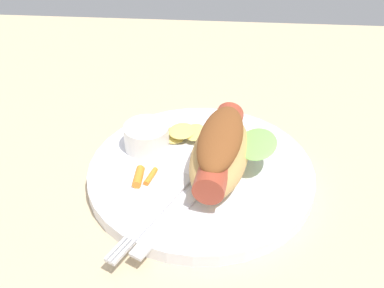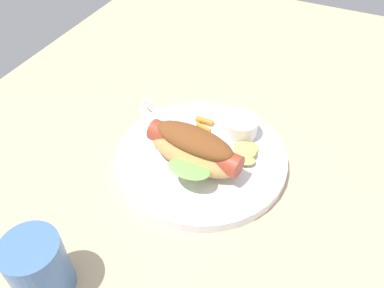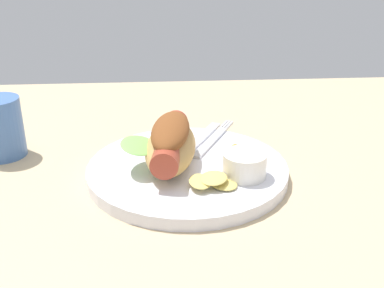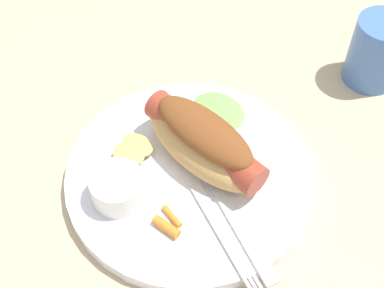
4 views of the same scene
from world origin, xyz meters
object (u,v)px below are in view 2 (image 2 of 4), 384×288
(sauce_ramekin, at_px, (240,127))
(carrot_garnish, at_px, (204,122))
(hot_dog, at_px, (194,149))
(fork, at_px, (169,122))
(chips_pile, at_px, (245,152))
(knife, at_px, (165,131))
(drinking_cup, at_px, (39,267))
(plate, at_px, (201,158))

(sauce_ramekin, height_order, carrot_garnish, sauce_ramekin)
(hot_dog, relative_size, fork, 1.14)
(hot_dog, xyz_separation_m, carrot_garnish, (0.09, 0.02, -0.03))
(fork, height_order, chips_pile, chips_pile)
(knife, height_order, drinking_cup, drinking_cup)
(fork, relative_size, chips_pile, 2.10)
(chips_pile, relative_size, drinking_cup, 0.75)
(fork, distance_m, carrot_garnish, 0.06)
(sauce_ramekin, height_order, drinking_cup, drinking_cup)
(plate, height_order, chips_pile, chips_pile)
(hot_dog, xyz_separation_m, chips_pile, (0.05, -0.06, -0.02))
(hot_dog, distance_m, chips_pile, 0.08)
(plate, xyz_separation_m, hot_dog, (-0.02, 0.00, 0.04))
(plate, xyz_separation_m, drinking_cup, (-0.26, 0.08, 0.03))
(plate, height_order, knife, knife)
(sauce_ramekin, relative_size, carrot_garnish, 1.68)
(plate, xyz_separation_m, sauce_ramekin, (0.07, -0.04, 0.02))
(chips_pile, bearing_deg, knife, 92.06)
(sauce_ramekin, bearing_deg, carrot_garnish, 92.92)
(plate, bearing_deg, sauce_ramekin, -28.55)
(plate, bearing_deg, drinking_cup, 162.31)
(carrot_garnish, bearing_deg, chips_pile, -114.97)
(knife, distance_m, carrot_garnish, 0.07)
(hot_dog, distance_m, drinking_cup, 0.25)
(drinking_cup, bearing_deg, fork, -1.01)
(chips_pile, xyz_separation_m, carrot_garnish, (0.04, 0.08, -0.00))
(hot_dog, xyz_separation_m, drinking_cup, (-0.23, 0.08, -0.00))
(hot_dog, bearing_deg, carrot_garnish, -68.32)
(knife, relative_size, chips_pile, 2.22)
(hot_dog, height_order, chips_pile, hot_dog)
(hot_dog, relative_size, chips_pile, 2.39)
(fork, relative_size, drinking_cup, 1.58)
(drinking_cup, bearing_deg, plate, -17.69)
(hot_dog, xyz_separation_m, knife, (0.04, 0.07, -0.03))
(sauce_ramekin, xyz_separation_m, drinking_cup, (-0.32, 0.12, 0.01))
(carrot_garnish, relative_size, drinking_cup, 0.38)
(plate, xyz_separation_m, chips_pile, (0.03, -0.06, 0.01))
(fork, xyz_separation_m, drinking_cup, (-0.30, 0.01, 0.02))
(carrot_garnish, bearing_deg, hot_dog, -166.26)
(plate, relative_size, knife, 1.83)
(fork, xyz_separation_m, chips_pile, (-0.02, -0.14, 0.00))
(knife, bearing_deg, drinking_cup, 116.30)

